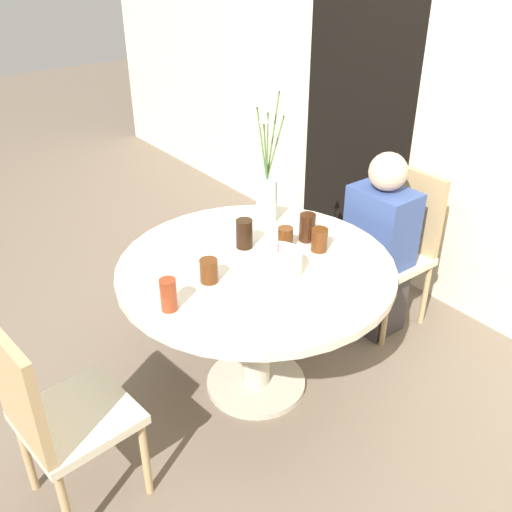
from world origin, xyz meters
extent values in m
plane|color=#6B5B4C|center=(0.00, 0.00, 0.00)|extent=(16.00, 16.00, 0.00)
cube|color=beige|center=(0.00, 1.40, 1.30)|extent=(8.00, 0.05, 2.60)
cube|color=black|center=(-0.72, 1.37, 1.02)|extent=(0.90, 0.01, 2.05)
cylinder|color=beige|center=(0.00, 0.00, 0.70)|extent=(1.25, 1.25, 0.04)
cylinder|color=#B7AD99|center=(0.00, 0.00, 0.35)|extent=(0.14, 0.14, 0.65)
cylinder|color=#B7AD99|center=(0.00, 0.00, 0.01)|extent=(0.50, 0.50, 0.03)
cube|color=beige|center=(0.00, 0.93, 0.41)|extent=(0.40, 0.40, 0.04)
cube|color=tan|center=(0.00, 1.11, 0.66)|extent=(0.38, 0.04, 0.46)
cylinder|color=tan|center=(-0.17, 0.76, 0.20)|extent=(0.03, 0.03, 0.39)
cylinder|color=tan|center=(0.17, 0.76, 0.20)|extent=(0.03, 0.03, 0.39)
cylinder|color=tan|center=(-0.17, 1.10, 0.20)|extent=(0.03, 0.03, 0.39)
cylinder|color=tan|center=(0.17, 1.10, 0.20)|extent=(0.03, 0.03, 0.39)
cube|color=beige|center=(0.08, -0.92, 0.41)|extent=(0.43, 0.43, 0.04)
cube|color=tan|center=(0.10, -1.11, 0.66)|extent=(0.38, 0.07, 0.46)
cylinder|color=tan|center=(0.24, -0.74, 0.20)|extent=(0.03, 0.03, 0.39)
cylinder|color=tan|center=(-0.10, -0.77, 0.20)|extent=(0.03, 0.03, 0.39)
cylinder|color=tan|center=(0.27, -1.08, 0.20)|extent=(0.03, 0.03, 0.39)
cylinder|color=tan|center=(-0.07, -1.11, 0.20)|extent=(0.03, 0.03, 0.39)
cylinder|color=white|center=(0.12, 0.03, 0.77)|extent=(0.21, 0.21, 0.10)
cylinder|color=#E54C4C|center=(0.12, 0.03, 0.84)|extent=(0.01, 0.01, 0.04)
cylinder|color=#B2C6C1|center=(-0.31, 0.31, 0.83)|extent=(0.11, 0.11, 0.23)
cylinder|color=#4C7538|center=(-0.28, 0.34, 1.13)|extent=(0.07, 0.07, 0.37)
cone|color=beige|center=(-0.25, 0.37, 1.31)|extent=(0.06, 0.06, 0.06)
cylinder|color=#4C7538|center=(-0.26, 0.26, 1.12)|extent=(0.11, 0.11, 0.36)
cone|color=beige|center=(-0.21, 0.21, 1.30)|extent=(0.04, 0.04, 0.05)
cylinder|color=#4C7538|center=(-0.29, 0.29, 1.14)|extent=(0.06, 0.04, 0.39)
cone|color=beige|center=(-0.26, 0.27, 1.33)|extent=(0.05, 0.05, 0.05)
cylinder|color=#4C7538|center=(-0.31, 0.28, 1.15)|extent=(0.01, 0.07, 0.40)
cone|color=beige|center=(-0.31, 0.24, 1.35)|extent=(0.04, 0.04, 0.04)
cylinder|color=#4C7538|center=(-0.29, 0.33, 1.18)|extent=(0.04, 0.05, 0.47)
cone|color=beige|center=(-0.28, 0.35, 1.41)|extent=(0.04, 0.04, 0.05)
cylinder|color=white|center=(0.26, 0.32, 0.72)|extent=(0.16, 0.16, 0.01)
cylinder|color=#51280F|center=(0.08, 0.31, 0.77)|extent=(0.08, 0.08, 0.11)
cylinder|color=#51280F|center=(-0.01, -0.25, 0.77)|extent=(0.08, 0.08, 0.10)
cylinder|color=#33190C|center=(-0.03, 0.33, 0.79)|extent=(0.08, 0.08, 0.14)
cylinder|color=black|center=(-0.16, 0.05, 0.79)|extent=(0.08, 0.08, 0.14)
cylinder|color=maroon|center=(0.07, -0.49, 0.79)|extent=(0.07, 0.07, 0.14)
cylinder|color=#51280F|center=(-0.04, 0.20, 0.77)|extent=(0.07, 0.07, 0.10)
cube|color=#383333|center=(0.00, 0.85, 0.22)|extent=(0.31, 0.24, 0.43)
cube|color=#33477F|center=(0.00, 0.85, 0.64)|extent=(0.34, 0.24, 0.42)
sphere|color=#D1A889|center=(0.00, 0.85, 0.95)|extent=(0.20, 0.20, 0.20)
camera|label=1|loc=(1.74, -1.34, 2.03)|focal=40.00mm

